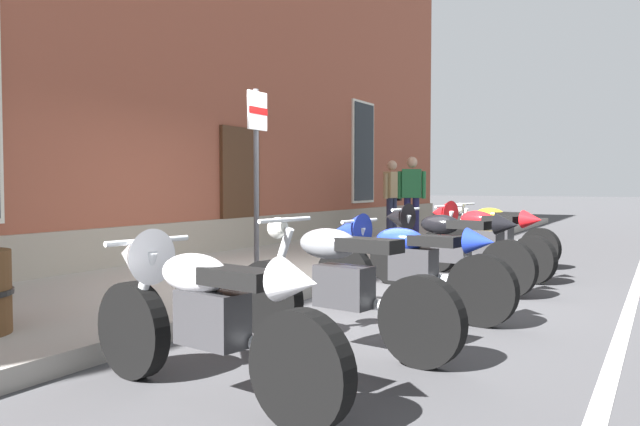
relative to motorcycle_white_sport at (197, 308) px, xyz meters
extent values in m
plane|color=#38383A|center=(3.65, 1.07, -0.55)|extent=(140.00, 140.00, 0.00)
cube|color=gray|center=(3.65, 2.66, -0.47)|extent=(31.94, 3.17, 0.16)
cube|color=silver|center=(3.65, -2.13, -0.54)|extent=(31.94, 0.12, 0.01)
cube|color=gray|center=(3.65, 4.20, -0.20)|extent=(25.94, 0.10, 0.70)
cube|color=#472B19|center=(6.24, 4.21, 0.60)|extent=(1.10, 0.08, 2.30)
cube|color=silver|center=(11.43, 4.22, 1.55)|extent=(1.22, 0.06, 2.52)
cube|color=black|center=(11.43, 4.19, 1.55)|extent=(1.10, 0.03, 2.40)
cylinder|color=black|center=(0.11, 0.64, -0.23)|extent=(0.23, 0.65, 0.64)
cylinder|color=black|center=(-0.14, -0.80, -0.23)|extent=(0.23, 0.65, 0.64)
cylinder|color=silver|center=(0.09, 0.54, 0.01)|extent=(0.12, 0.31, 0.61)
cube|color=#28282B|center=(-0.02, -0.13, -0.05)|extent=(0.29, 0.47, 0.32)
ellipsoid|color=silver|center=(0.00, 0.02, 0.20)|extent=(0.35, 0.56, 0.24)
cube|color=black|center=(-0.06, -0.35, 0.21)|extent=(0.30, 0.51, 0.10)
cylinder|color=silver|center=(0.08, 0.46, 0.37)|extent=(0.62, 0.14, 0.04)
cylinder|color=silver|center=(0.04, -0.44, -0.18)|extent=(0.17, 0.46, 0.09)
cone|color=silver|center=(0.10, 0.59, 0.27)|extent=(0.41, 0.40, 0.36)
cone|color=silver|center=(-0.14, -0.78, 0.23)|extent=(0.28, 0.30, 0.24)
cylinder|color=black|center=(1.48, 0.46, -0.22)|extent=(0.22, 0.66, 0.65)
cylinder|color=black|center=(1.26, -0.95, -0.22)|extent=(0.22, 0.66, 0.65)
cylinder|color=silver|center=(1.46, 0.37, 0.05)|extent=(0.12, 0.33, 0.67)
cube|color=#28282B|center=(1.36, -0.29, -0.04)|extent=(0.29, 0.47, 0.32)
ellipsoid|color=slate|center=(1.38, -0.14, 0.28)|extent=(0.34, 0.55, 0.24)
cube|color=black|center=(1.32, -0.52, 0.29)|extent=(0.29, 0.51, 0.10)
cylinder|color=silver|center=(1.45, 0.29, 0.45)|extent=(0.62, 0.13, 0.04)
cylinder|color=silver|center=(1.43, -0.61, -0.17)|extent=(0.16, 0.46, 0.09)
sphere|color=silver|center=(1.46, 0.37, 0.38)|extent=(0.18, 0.18, 0.18)
cylinder|color=black|center=(2.97, 0.50, -0.22)|extent=(0.22, 0.67, 0.66)
cylinder|color=black|center=(2.74, -0.99, -0.22)|extent=(0.22, 0.67, 0.66)
cylinder|color=silver|center=(2.96, 0.40, 0.01)|extent=(0.11, 0.30, 0.59)
cube|color=#28282B|center=(2.85, -0.30, -0.04)|extent=(0.28, 0.47, 0.32)
ellipsoid|color=#192D9E|center=(2.87, -0.15, 0.19)|extent=(0.34, 0.55, 0.24)
cube|color=black|center=(2.81, -0.53, 0.20)|extent=(0.29, 0.51, 0.10)
cylinder|color=silver|center=(2.94, 0.32, 0.36)|extent=(0.62, 0.13, 0.04)
cylinder|color=silver|center=(2.92, -0.61, -0.17)|extent=(0.16, 0.46, 0.09)
cone|color=#192D9E|center=(2.96, 0.45, 0.26)|extent=(0.41, 0.39, 0.36)
cone|color=#192D9E|center=(2.74, -0.97, 0.22)|extent=(0.28, 0.29, 0.24)
cylinder|color=black|center=(4.64, 0.63, -0.22)|extent=(0.25, 0.67, 0.66)
cylinder|color=black|center=(4.34, -0.88, -0.22)|extent=(0.25, 0.67, 0.66)
cylinder|color=silver|center=(4.62, 0.54, 0.04)|extent=(0.13, 0.32, 0.65)
cube|color=#28282B|center=(4.48, -0.17, -0.04)|extent=(0.30, 0.47, 0.32)
ellipsoid|color=black|center=(4.51, -0.02, 0.25)|extent=(0.36, 0.56, 0.24)
cube|color=black|center=(4.44, -0.40, 0.26)|extent=(0.31, 0.51, 0.10)
cylinder|color=silver|center=(4.61, 0.46, 0.42)|extent=(0.62, 0.16, 0.04)
cylinder|color=silver|center=(4.54, -0.49, -0.17)|extent=(0.18, 0.46, 0.09)
cone|color=black|center=(4.63, 0.59, 0.32)|extent=(0.42, 0.40, 0.36)
cone|color=black|center=(4.34, -0.86, 0.28)|extent=(0.29, 0.30, 0.24)
cylinder|color=black|center=(6.06, 0.50, -0.24)|extent=(0.32, 0.63, 0.62)
cylinder|color=black|center=(5.55, -0.94, -0.24)|extent=(0.32, 0.63, 0.62)
cylinder|color=silver|center=(6.03, 0.40, 0.03)|extent=(0.17, 0.33, 0.67)
cube|color=#28282B|center=(5.79, -0.27, -0.06)|extent=(0.36, 0.49, 0.32)
ellipsoid|color=red|center=(5.84, -0.13, 0.25)|extent=(0.42, 0.58, 0.24)
cube|color=black|center=(5.71, -0.48, 0.26)|extent=(0.37, 0.53, 0.10)
cylinder|color=silver|center=(6.00, 0.33, 0.42)|extent=(0.60, 0.24, 0.04)
cylinder|color=silver|center=(5.80, -0.59, -0.19)|extent=(0.24, 0.45, 0.09)
cone|color=red|center=(6.04, 0.45, 0.32)|extent=(0.45, 0.44, 0.36)
cone|color=red|center=(5.55, -0.92, 0.28)|extent=(0.31, 0.33, 0.24)
cylinder|color=black|center=(7.50, 0.69, -0.24)|extent=(0.28, 0.63, 0.62)
cylinder|color=black|center=(7.11, -0.76, -0.24)|extent=(0.28, 0.63, 0.62)
cylinder|color=silver|center=(7.48, 0.60, 0.03)|extent=(0.15, 0.33, 0.66)
cube|color=#28282B|center=(7.29, -0.08, -0.06)|extent=(0.33, 0.48, 0.32)
ellipsoid|color=gold|center=(7.33, 0.06, 0.24)|extent=(0.39, 0.57, 0.24)
cube|color=black|center=(7.23, -0.30, 0.25)|extent=(0.34, 0.52, 0.10)
cylinder|color=silver|center=(7.45, 0.52, 0.41)|extent=(0.61, 0.20, 0.04)
cylinder|color=silver|center=(7.33, -0.40, -0.19)|extent=(0.20, 0.46, 0.09)
sphere|color=silver|center=(7.48, 0.60, 0.34)|extent=(0.18, 0.18, 0.18)
cylinder|color=#1E1E4C|center=(9.69, 2.18, 0.04)|extent=(0.14, 0.14, 0.85)
cylinder|color=#1E1E4C|center=(9.64, 2.36, 0.04)|extent=(0.14, 0.14, 0.85)
cube|color=#26723F|center=(9.66, 2.27, 0.76)|extent=(0.31, 0.44, 0.60)
sphere|color=tan|center=(9.66, 2.27, 1.21)|extent=(0.23, 0.23, 0.23)
cylinder|color=#26723F|center=(9.74, 2.03, 0.73)|extent=(0.09, 0.09, 0.57)
cylinder|color=#26723F|center=(9.59, 2.51, 0.73)|extent=(0.09, 0.09, 0.57)
cylinder|color=#2D3351|center=(10.26, 3.02, 0.03)|extent=(0.14, 0.14, 0.83)
cylinder|color=#2D3351|center=(10.44, 2.99, 0.03)|extent=(0.14, 0.14, 0.83)
cube|color=tan|center=(10.35, 3.00, 0.74)|extent=(0.43, 0.27, 0.59)
sphere|color=tan|center=(10.35, 3.00, 1.17)|extent=(0.23, 0.23, 0.23)
cylinder|color=tan|center=(10.11, 3.05, 0.71)|extent=(0.09, 0.09, 0.56)
cylinder|color=tan|center=(10.60, 2.96, 0.71)|extent=(0.09, 0.09, 0.56)
cube|color=black|center=(10.67, 2.96, 0.49)|extent=(0.10, 0.13, 0.24)
cylinder|color=#4C4C51|center=(3.15, 1.74, 0.72)|extent=(0.06, 0.06, 2.22)
cube|color=white|center=(3.15, 1.72, 1.58)|extent=(0.36, 0.03, 0.44)
cube|color=red|center=(3.15, 1.71, 1.58)|extent=(0.36, 0.01, 0.08)
camera|label=1|loc=(-2.92, -2.43, 0.73)|focal=35.50mm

